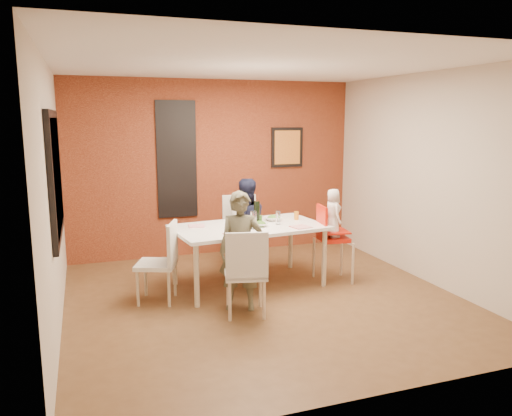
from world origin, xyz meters
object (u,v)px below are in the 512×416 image
object	(u,v)px
child_near	(241,251)
child_far	(245,226)
chair_near	(246,269)
chair_far	(241,228)
high_chair	(330,236)
chair_left	(163,258)
wine_bottle	(257,212)
toddler	(333,213)
dining_table	(249,231)
paper_towel_roll	(237,218)

from	to	relation	value
child_near	child_far	xyz separation A→B (m)	(0.46, 1.25, -0.01)
chair_near	child_near	xyz separation A→B (m)	(0.02, 0.24, 0.13)
chair_far	high_chair	bearing A→B (deg)	-37.71
chair_left	wine_bottle	distance (m)	1.37
chair_left	toddler	size ratio (longest dim) A/B	1.50
high_chair	wine_bottle	distance (m)	1.00
chair_near	wine_bottle	bearing A→B (deg)	-101.51
dining_table	chair_far	distance (m)	0.79
chair_far	dining_table	bearing A→B (deg)	-90.85
chair_far	paper_towel_roll	xyz separation A→B (m)	(-0.31, -0.83, 0.33)
child_near	child_far	world-z (taller)	child_near
child_near	paper_towel_roll	size ratio (longest dim) A/B	5.35
child_near	dining_table	bearing A→B (deg)	86.23
chair_left	child_far	size ratio (longest dim) A/B	0.71
chair_left	child_near	xyz separation A→B (m)	(0.78, -0.52, 0.14)
chair_near	high_chair	world-z (taller)	high_chair
chair_near	chair_left	xyz separation A→B (m)	(-0.76, 0.76, -0.01)
chair_left	child_far	world-z (taller)	child_far
chair_near	child_near	distance (m)	0.28
chair_far	child_far	xyz separation A→B (m)	(-0.01, -0.25, 0.08)
chair_left	child_near	bearing A→B (deg)	77.66
dining_table	child_far	distance (m)	0.53
child_far	wine_bottle	world-z (taller)	child_far
high_chair	toddler	bearing A→B (deg)	-95.38
high_chair	paper_towel_roll	world-z (taller)	paper_towel_roll
chair_far	wine_bottle	xyz separation A→B (m)	(0.02, -0.64, 0.34)
chair_near	paper_towel_roll	size ratio (longest dim) A/B	3.85
dining_table	child_near	xyz separation A→B (m)	(-0.34, -0.73, -0.04)
chair_left	paper_towel_roll	world-z (taller)	paper_towel_roll
high_chair	toddler	distance (m)	0.30
high_chair	wine_bottle	xyz separation A→B (m)	(-0.90, 0.32, 0.31)
chair_near	wine_bottle	xyz separation A→B (m)	(0.51, 1.10, 0.39)
chair_far	wine_bottle	world-z (taller)	wine_bottle
toddler	wine_bottle	distance (m)	0.98
child_near	child_far	size ratio (longest dim) A/B	1.01
chair_near	child_near	world-z (taller)	child_near
dining_table	high_chair	distance (m)	1.07
wine_bottle	paper_towel_roll	size ratio (longest dim) A/B	1.15
wine_bottle	dining_table	bearing A→B (deg)	-139.88
dining_table	child_near	bearing A→B (deg)	-114.84
child_near	toddler	distance (m)	1.53
chair_far	paper_towel_roll	size ratio (longest dim) A/B	4.15
dining_table	child_far	xyz separation A→B (m)	(0.12, 0.52, -0.05)
toddler	child_near	bearing A→B (deg)	113.34
child_far	toddler	bearing A→B (deg)	144.25
chair_far	toddler	xyz separation A→B (m)	(0.94, -0.97, 0.33)
wine_bottle	paper_towel_roll	distance (m)	0.38
chair_left	paper_towel_roll	size ratio (longest dim) A/B	3.76
chair_near	toddler	xyz separation A→B (m)	(1.43, 0.77, 0.38)
child_far	wine_bottle	xyz separation A→B (m)	(0.03, -0.39, 0.26)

